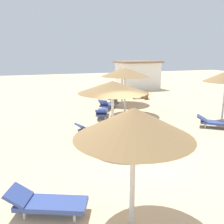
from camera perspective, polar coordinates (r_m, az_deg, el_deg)
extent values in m
plane|color=#DBBA8C|center=(8.85, 6.95, -11.92)|extent=(80.00, 80.00, 0.00)
cylinder|color=silver|center=(18.78, 2.39, 5.42)|extent=(0.12, 0.12, 2.25)
cone|color=olive|center=(18.64, 2.43, 9.42)|extent=(3.11, 3.11, 0.57)
cylinder|color=silver|center=(5.54, 4.87, -15.72)|extent=(0.12, 0.12, 2.18)
cone|color=olive|center=(5.03, 5.17, -2.53)|extent=(2.56, 2.56, 0.65)
cylinder|color=silver|center=(10.19, 0.14, -1.37)|extent=(0.12, 0.12, 2.33)
cone|color=olive|center=(9.94, 0.14, 5.97)|extent=(2.89, 2.89, 0.50)
cylinder|color=silver|center=(15.00, 24.94, 2.33)|extent=(0.12, 0.12, 2.39)
cylinder|color=silver|center=(15.46, 3.07, 4.14)|extent=(0.12, 0.12, 2.52)
cone|color=olive|center=(15.29, 3.14, 9.40)|extent=(3.06, 3.06, 0.52)
torus|color=red|center=(15.53, 3.82, 4.48)|extent=(0.70, 0.14, 0.70)
cube|color=#33478C|center=(17.17, -0.63, 1.78)|extent=(1.72, 1.58, 0.12)
cube|color=#33478C|center=(16.44, -2.04, 2.20)|extent=(0.73, 0.76, 0.47)
cylinder|color=silver|center=(16.59, -1.02, 0.76)|extent=(0.06, 0.06, 0.22)
cylinder|color=silver|center=(16.81, -2.31, 0.92)|extent=(0.06, 0.06, 0.22)
cylinder|color=silver|center=(17.61, 0.98, 1.51)|extent=(0.06, 0.06, 0.22)
cylinder|color=silver|center=(17.82, -0.26, 1.66)|extent=(0.06, 0.06, 0.22)
cube|color=#33478C|center=(6.38, -14.12, -20.34)|extent=(1.81, 1.28, 0.12)
cube|color=#33478C|center=(6.54, -21.25, -17.87)|extent=(0.73, 0.79, 0.35)
cylinder|color=silver|center=(6.50, -20.09, -21.90)|extent=(0.06, 0.06, 0.22)
cylinder|color=silver|center=(6.83, -18.54, -19.86)|extent=(0.06, 0.06, 0.22)
cylinder|color=silver|center=(6.16, -8.90, -23.37)|extent=(0.06, 0.06, 0.22)
cylinder|color=silver|center=(6.51, -8.00, -21.08)|extent=(0.06, 0.06, 0.22)
cube|color=#33478C|center=(11.71, -3.80, -3.91)|extent=(1.82, 1.20, 0.12)
cube|color=#33478C|center=(11.20, -7.08, -3.61)|extent=(0.68, 0.77, 0.39)
cylinder|color=silver|center=(11.26, -5.54, -5.59)|extent=(0.06, 0.06, 0.22)
cylinder|color=silver|center=(11.60, -6.82, -5.04)|extent=(0.06, 0.06, 0.22)
cylinder|color=silver|center=(11.96, -0.86, -4.37)|extent=(0.06, 0.06, 0.22)
cylinder|color=silver|center=(12.28, -2.19, -3.89)|extent=(0.06, 0.06, 0.22)
cube|color=#33478C|center=(13.78, 23.75, -2.37)|extent=(1.71, 1.58, 0.12)
cube|color=#33478C|center=(13.68, 20.49, -1.37)|extent=(0.81, 0.83, 0.33)
cylinder|color=silver|center=(13.57, 21.22, -3.12)|extent=(0.06, 0.06, 0.22)
cylinder|color=silver|center=(13.99, 21.18, -2.62)|extent=(0.06, 0.06, 0.22)
cube|color=#33478C|center=(14.92, -2.31, -0.05)|extent=(1.26, 1.81, 0.12)
cube|color=#33478C|center=(14.09, -2.60, 0.00)|extent=(0.79, 0.72, 0.36)
cylinder|color=silver|center=(14.36, -1.64, -1.28)|extent=(0.06, 0.06, 0.22)
cylinder|color=silver|center=(14.40, -3.38, -1.26)|extent=(0.06, 0.06, 0.22)
cylinder|color=silver|center=(15.52, -1.31, -0.15)|extent=(0.06, 0.06, 0.22)
cylinder|color=silver|center=(15.56, -2.92, -0.13)|extent=(0.06, 0.06, 0.22)
cube|color=brown|center=(20.11, 0.04, 4.02)|extent=(0.56, 1.53, 0.08)
cube|color=brown|center=(19.67, 0.76, 3.08)|extent=(0.37, 0.16, 0.41)
cube|color=brown|center=(20.64, -0.64, 3.58)|extent=(0.37, 0.16, 0.41)
cube|color=brown|center=(21.20, 6.55, 4.43)|extent=(1.53, 0.55, 0.08)
cube|color=brown|center=(21.05, 5.13, 3.72)|extent=(0.15, 0.37, 0.41)
cube|color=brown|center=(21.44, 7.91, 3.83)|extent=(0.15, 0.37, 0.41)
cube|color=brown|center=(21.27, 7.64, 4.43)|extent=(0.67, 1.55, 0.08)
cube|color=brown|center=(20.79, 8.07, 3.52)|extent=(0.38, 0.18, 0.41)
cube|color=brown|center=(21.82, 7.19, 4.02)|extent=(0.38, 0.18, 0.41)
cube|color=white|center=(26.94, 6.06, 8.47)|extent=(4.21, 2.90, 2.85)
cube|color=#8C6B4C|center=(26.85, 6.14, 11.71)|extent=(4.61, 3.30, 0.20)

